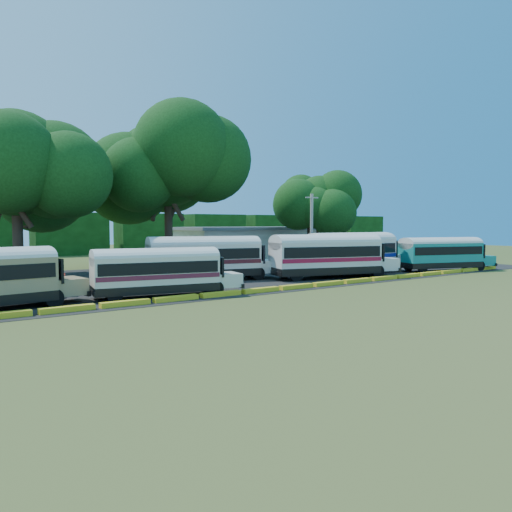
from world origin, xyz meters
TOP-DOWN VIEW (x-y plane):
  - ground at (0.00, 0.00)m, footprint 160.00×160.00m
  - asphalt_strip at (1.00, 12.00)m, footprint 64.00×24.00m
  - curb at (-0.00, 1.00)m, footprint 53.70×0.45m
  - terminal_building at (18.00, 30.00)m, footprint 19.00×9.00m
  - treeline_backdrop at (0.00, 48.00)m, footprint 130.00×4.00m
  - bus_cream_west at (-7.56, 3.04)m, footprint 9.26×3.82m
  - bus_cream_east at (-0.85, 8.82)m, footprint 10.77×5.18m
  - bus_white_red at (7.87, 4.49)m, footprint 11.13×5.44m
  - bus_white_blue at (12.05, 5.67)m, footprint 11.17×3.09m
  - bus_teal at (21.01, 2.79)m, footprint 9.84×5.04m
  - tree_west at (-12.24, 19.08)m, footprint 11.44×11.44m
  - tree_center at (2.19, 21.46)m, footprint 12.11×12.11m
  - tree_east at (21.85, 20.24)m, footprint 8.10×8.10m
  - utility_pole at (12.63, 11.62)m, footprint 1.60×0.30m

SIDE VIEW (x-z plane):
  - ground at x=0.00m, z-range 0.00..0.00m
  - asphalt_strip at x=1.00m, z-range 0.00..0.02m
  - curb at x=0.00m, z-range 0.00..0.30m
  - bus_cream_west at x=-7.56m, z-range 0.19..3.15m
  - bus_teal at x=21.01m, z-range 0.23..3.38m
  - bus_cream_east at x=-0.85m, z-range 0.23..3.67m
  - bus_white_red at x=7.87m, z-range 0.23..3.79m
  - terminal_building at x=18.00m, z-range 0.03..4.03m
  - bus_white_blue at x=12.05m, z-range 0.24..3.88m
  - treeline_backdrop at x=0.00m, z-range 0.00..6.00m
  - utility_pole at x=12.63m, z-range 0.11..7.42m
  - tree_east at x=21.85m, z-range 2.11..12.37m
  - tree_west at x=-12.24m, z-range 2.47..15.86m
  - tree_center at x=2.19m, z-range 3.01..17.99m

